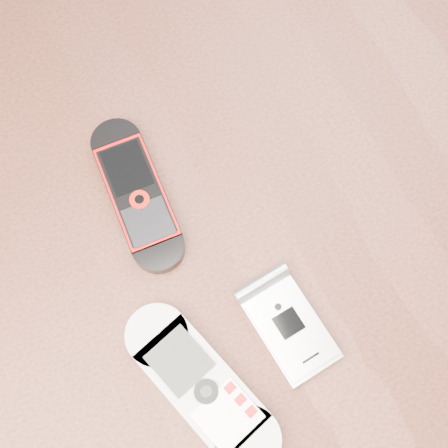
# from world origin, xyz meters

# --- Properties ---
(ground) EXTENTS (4.00, 4.00, 0.00)m
(ground) POSITION_xyz_m (0.00, 0.00, 0.00)
(ground) COLOR #472B19
(ground) RESTS_ON ground
(table) EXTENTS (1.20, 0.80, 0.75)m
(table) POSITION_xyz_m (0.00, 0.00, 0.64)
(table) COLOR black
(table) RESTS_ON ground
(nokia_white) EXTENTS (0.09, 0.16, 0.02)m
(nokia_white) POSITION_xyz_m (-0.07, -0.11, 0.76)
(nokia_white) COLOR beige
(nokia_white) RESTS_ON table
(nokia_black_red) EXTENTS (0.06, 0.15, 0.01)m
(nokia_black_red) POSITION_xyz_m (-0.05, 0.06, 0.76)
(nokia_black_red) COLOR black
(nokia_black_red) RESTS_ON table
(motorola_razr) EXTENTS (0.06, 0.10, 0.01)m
(motorola_razr) POSITION_xyz_m (0.01, -0.10, 0.76)
(motorola_razr) COLOR silver
(motorola_razr) RESTS_ON table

